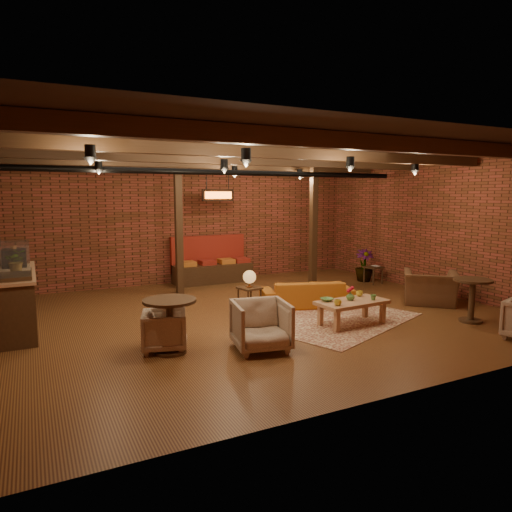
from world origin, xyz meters
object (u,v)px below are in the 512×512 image
side_table_book (373,268)px  plant_tall (365,234)px  side_table_lamp (250,280)px  armchair_a (165,328)px  armchair_b (261,323)px  sofa (307,293)px  round_table_right (472,293)px  round_table_left (170,317)px  armchair_right (430,282)px  coffee_table (351,303)px

side_table_book → plant_tall: (0.00, 0.38, 0.89)m
side_table_lamp → armchair_a: bearing=-144.9°
plant_tall → armchair_a: bearing=-154.5°
armchair_b → plant_tall: plant_tall is taller
sofa → round_table_right: bearing=149.1°
sofa → side_table_lamp: size_ratio=2.27×
armchair_b → round_table_left: bearing=170.5°
armchair_a → plant_tall: 7.16m
side_table_lamp → side_table_book: side_table_lamp is taller
armchair_b → side_table_lamp: bearing=79.5°
round_table_left → armchair_b: (1.29, -0.47, -0.14)m
plant_tall → armchair_b: bearing=-143.9°
sofa → round_table_right: size_ratio=2.36×
sofa → side_table_book: sofa is taller
round_table_left → round_table_right: round_table_left is taller
side_table_lamp → plant_tall: bearing=19.9°
sofa → side_table_lamp: side_table_lamp is taller
armchair_right → plant_tall: plant_tall is taller
armchair_a → armchair_right: armchair_right is taller
armchair_b → round_table_right: armchair_b is taller
sofa → armchair_b: armchair_b is taller
side_table_lamp → armchair_right: (3.80, -1.18, -0.17)m
side_table_book → round_table_left: bearing=-155.8°
round_table_left → armchair_b: armchair_b is taller
armchair_right → round_table_right: size_ratio=1.34×
sofa → armchair_right: size_ratio=1.76×
round_table_left → round_table_right: 5.58m
round_table_right → armchair_b: bearing=174.8°
sofa → armchair_right: 2.73m
plant_tall → side_table_lamp: bearing=-160.1°
sofa → armchair_right: (2.54, -1.00, 0.20)m
round_table_left → armchair_right: armchair_right is taller
round_table_left → armchair_a: bearing=102.4°
coffee_table → armchair_b: (-2.09, -0.47, 0.02)m
side_table_lamp → plant_tall: (4.23, 1.53, 0.67)m
side_table_book → sofa: bearing=-155.8°
sofa → side_table_book: (2.97, 1.34, 0.15)m
plant_tall → coffee_table: bearing=-132.7°
armchair_a → plant_tall: plant_tall is taller
side_table_book → plant_tall: plant_tall is taller
sofa → coffee_table: size_ratio=1.43×
round_table_left → armchair_b: 1.38m
armchair_right → round_table_right: bearing=116.5°
side_table_lamp → armchair_right: bearing=-17.3°
side_table_book → plant_tall: bearing=90.0°
coffee_table → armchair_b: size_ratio=1.60×
sofa → armchair_b: 2.91m
sofa → round_table_left: 3.73m
side_table_book → coffee_table: bearing=-136.2°
armchair_b → plant_tall: bearing=47.0°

